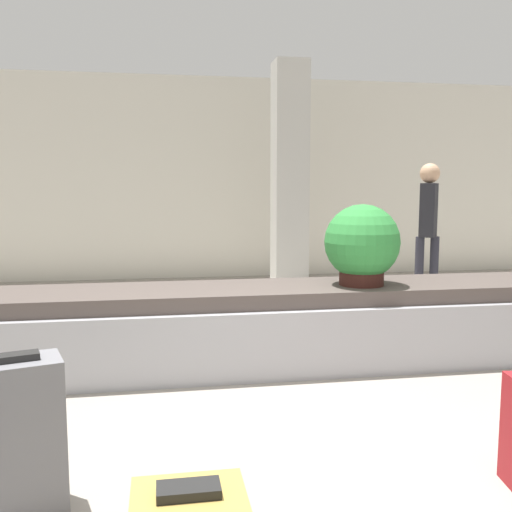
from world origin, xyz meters
name	(u,v)px	position (x,y,z in m)	size (l,w,h in m)	color
ground_plane	(308,459)	(0.00, 0.00, 0.00)	(18.00, 18.00, 0.00)	gray
back_wall	(207,178)	(0.00, 6.42, 1.60)	(18.00, 0.06, 3.20)	beige
carousel	(256,327)	(0.00, 1.69, 0.32)	(8.72, 0.95, 0.65)	#9E9EA3
pillar	(290,177)	(1.07, 5.12, 1.60)	(0.47, 0.47, 3.20)	beige
suitcase_3	(17,439)	(-1.40, -0.30, 0.36)	(0.45, 0.35, 0.74)	slate
potted_plant_1	(362,245)	(0.87, 1.61, 0.99)	(0.62, 0.62, 0.67)	#381914
traveler_0	(428,219)	(2.55, 3.83, 1.06)	(0.33, 0.37, 1.75)	#282833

